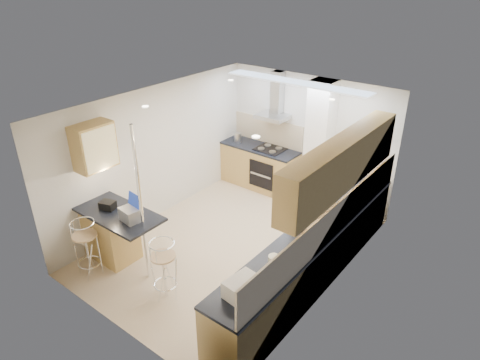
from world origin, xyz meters
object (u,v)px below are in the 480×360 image
Objects in this scene: bar_stool_end at (164,270)px; microwave at (313,214)px; bar_stool_near at (87,249)px; laptop at (130,215)px; bread_bin at (243,288)px.

microwave is at bearing -23.12° from bar_stool_end.
microwave reaches higher than bar_stool_near.
laptop is 0.31× the size of bar_stool_near.
bar_stool_near is 1.35m from bar_stool_end.
bread_bin is (2.29, -0.24, -0.01)m from laptop.
microwave reaches higher than laptop.
microwave is at bearing 21.57° from bar_stool_near.
bar_stool_near is at bearing -168.32° from bread_bin.
bar_stool_end is at bearing -178.21° from bread_bin.
microwave reaches higher than bar_stool_end.
bread_bin is (0.13, -1.86, -0.05)m from microwave.
bar_stool_near is at bearing 133.44° from microwave.
bread_bin reaches higher than bar_stool_end.
microwave is 0.60× the size of bar_stool_near.
bar_stool_end is (0.78, -0.11, -0.57)m from laptop.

